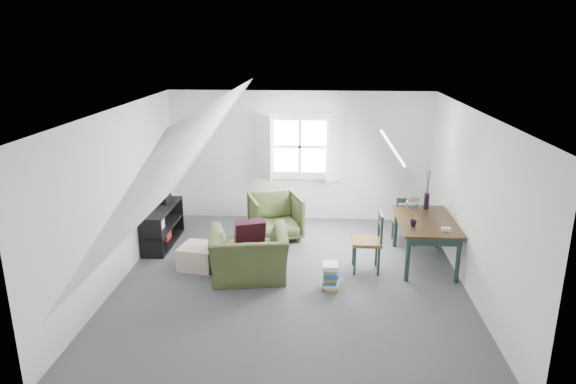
# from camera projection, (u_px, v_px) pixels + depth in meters

# --- Properties ---
(floor) EXTENTS (5.50, 5.50, 0.00)m
(floor) POSITION_uv_depth(u_px,v_px,m) (291.00, 280.00, 7.59)
(floor) COLOR #47484C
(floor) RESTS_ON ground
(ceiling) EXTENTS (5.50, 5.50, 0.00)m
(ceiling) POSITION_uv_depth(u_px,v_px,m) (292.00, 111.00, 6.87)
(ceiling) COLOR white
(ceiling) RESTS_ON wall_back
(wall_back) EXTENTS (5.00, 0.00, 5.00)m
(wall_back) POSITION_uv_depth(u_px,v_px,m) (300.00, 156.00, 9.86)
(wall_back) COLOR silver
(wall_back) RESTS_ON ground
(wall_front) EXTENTS (5.00, 0.00, 5.00)m
(wall_front) POSITION_uv_depth(u_px,v_px,m) (274.00, 292.00, 4.60)
(wall_front) COLOR silver
(wall_front) RESTS_ON ground
(wall_left) EXTENTS (0.00, 5.50, 5.50)m
(wall_left) POSITION_uv_depth(u_px,v_px,m) (119.00, 196.00, 7.39)
(wall_left) COLOR silver
(wall_left) RESTS_ON ground
(wall_right) EXTENTS (0.00, 5.50, 5.50)m
(wall_right) POSITION_uv_depth(u_px,v_px,m) (472.00, 203.00, 7.08)
(wall_right) COLOR silver
(wall_right) RESTS_ON ground
(slope_left) EXTENTS (3.19, 5.50, 4.48)m
(slope_left) POSITION_uv_depth(u_px,v_px,m) (181.00, 162.00, 7.18)
(slope_left) COLOR white
(slope_left) RESTS_ON wall_left
(slope_right) EXTENTS (3.19, 5.50, 4.48)m
(slope_right) POSITION_uv_depth(u_px,v_px,m) (405.00, 165.00, 6.98)
(slope_right) COLOR white
(slope_right) RESTS_ON wall_right
(dormer_window) EXTENTS (1.71, 0.35, 1.30)m
(dormer_window) POSITION_uv_depth(u_px,v_px,m) (300.00, 147.00, 9.73)
(dormer_window) COLOR white
(dormer_window) RESTS_ON wall_back
(skylight) EXTENTS (0.35, 0.75, 0.47)m
(skylight) POSITION_uv_depth(u_px,v_px,m) (392.00, 148.00, 8.24)
(skylight) COLOR white
(skylight) RESTS_ON slope_right
(armchair_near) EXTENTS (1.26, 1.14, 0.73)m
(armchair_near) POSITION_uv_depth(u_px,v_px,m) (249.00, 277.00, 7.67)
(armchair_near) COLOR #3E4824
(armchair_near) RESTS_ON floor
(armchair_far) EXTENTS (1.09, 1.10, 0.79)m
(armchair_far) POSITION_uv_depth(u_px,v_px,m) (275.00, 237.00, 9.21)
(armchair_far) COLOR #3E4824
(armchair_far) RESTS_ON floor
(throw_pillow) EXTENTS (0.51, 0.40, 0.47)m
(throw_pillow) POSITION_uv_depth(u_px,v_px,m) (250.00, 234.00, 7.63)
(throw_pillow) COLOR #330E1C
(throw_pillow) RESTS_ON armchair_near
(ottoman) EXTENTS (0.61, 0.61, 0.35)m
(ottoman) POSITION_uv_depth(u_px,v_px,m) (199.00, 256.00, 7.98)
(ottoman) COLOR #BEA593
(ottoman) RESTS_ON floor
(dining_table) EXTENTS (0.88, 1.46, 0.73)m
(dining_table) POSITION_uv_depth(u_px,v_px,m) (426.00, 226.00, 7.98)
(dining_table) COLOR black
(dining_table) RESTS_ON floor
(demijohn) EXTENTS (0.21, 0.21, 0.30)m
(demijohn) POSITION_uv_depth(u_px,v_px,m) (412.00, 203.00, 8.36)
(demijohn) COLOR silver
(demijohn) RESTS_ON dining_table
(vase_twigs) EXTENTS (0.08, 0.09, 0.66)m
(vase_twigs) POSITION_uv_depth(u_px,v_px,m) (427.00, 200.00, 8.43)
(vase_twigs) COLOR black
(vase_twigs) RESTS_ON dining_table
(cup) EXTENTS (0.11, 0.11, 0.10)m
(cup) POSITION_uv_depth(u_px,v_px,m) (413.00, 226.00, 7.68)
(cup) COLOR black
(cup) RESTS_ON dining_table
(paper_box) EXTENTS (0.13, 0.09, 0.04)m
(paper_box) POSITION_uv_depth(u_px,v_px,m) (446.00, 229.00, 7.51)
(paper_box) COLOR white
(paper_box) RESTS_ON dining_table
(dining_chair_far) EXTENTS (0.41, 0.41, 0.88)m
(dining_chair_far) POSITION_uv_depth(u_px,v_px,m) (405.00, 219.00, 8.80)
(dining_chair_far) COLOR brown
(dining_chair_far) RESTS_ON floor
(dining_chair_near) EXTENTS (0.44, 0.44, 0.94)m
(dining_chair_near) POSITION_uv_depth(u_px,v_px,m) (369.00, 240.00, 7.78)
(dining_chair_near) COLOR brown
(dining_chair_near) RESTS_ON floor
(media_shelf) EXTENTS (0.44, 1.31, 0.67)m
(media_shelf) POSITION_uv_depth(u_px,v_px,m) (160.00, 228.00, 8.81)
(media_shelf) COLOR black
(media_shelf) RESTS_ON floor
(electronics_box) EXTENTS (0.21, 0.28, 0.21)m
(electronics_box) POSITION_uv_depth(u_px,v_px,m) (164.00, 198.00, 8.96)
(electronics_box) COLOR black
(electronics_box) RESTS_ON media_shelf
(magazine_stack) EXTENTS (0.28, 0.33, 0.37)m
(magazine_stack) POSITION_uv_depth(u_px,v_px,m) (331.00, 276.00, 7.30)
(magazine_stack) COLOR #B29933
(magazine_stack) RESTS_ON floor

